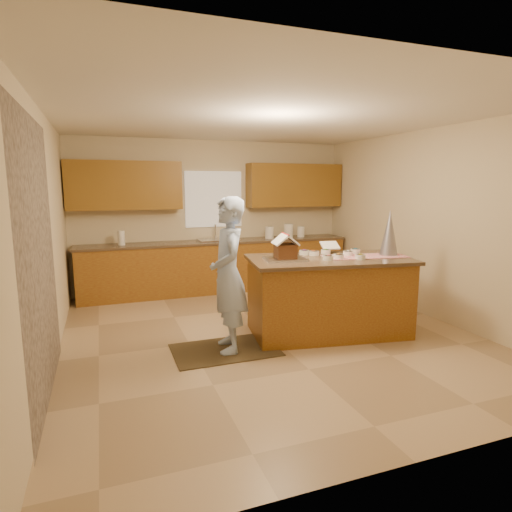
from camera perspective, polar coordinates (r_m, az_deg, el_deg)
name	(u,v)px	position (r m, az deg, el deg)	size (l,w,h in m)	color
floor	(269,334)	(5.58, 1.70, -10.44)	(5.50, 5.50, 0.00)	tan
ceiling	(270,117)	(5.31, 1.85, 18.12)	(5.50, 5.50, 0.00)	silver
wall_back	(213,216)	(7.89, -5.74, 5.42)	(5.50, 5.50, 0.00)	beige
wall_front	(429,272)	(2.94, 22.21, -2.04)	(5.50, 5.50, 0.00)	beige
wall_left	(47,239)	(4.93, -26.32, 2.07)	(5.50, 5.50, 0.00)	beige
wall_right	(430,224)	(6.63, 22.31, 4.00)	(5.50, 5.50, 0.00)	beige
stone_accent	(40,261)	(4.15, -27.07, -0.59)	(2.50, 2.50, 0.00)	gray
window_curtain	(214,199)	(7.84, -5.72, 7.59)	(1.05, 0.03, 1.00)	white
back_counter_base	(218,267)	(7.72, -5.07, -1.48)	(4.80, 0.60, 0.88)	olive
back_counter_top	(218,242)	(7.64, -5.12, 1.91)	(4.85, 0.63, 0.04)	brown
upper_cabinet_left	(125,185)	(7.45, -17.22, 9.05)	(1.85, 0.35, 0.80)	brown
upper_cabinet_right	(294,185)	(8.23, 5.18, 9.43)	(1.85, 0.35, 0.80)	brown
sink	(218,242)	(7.64, -5.12, 1.83)	(0.70, 0.45, 0.12)	silver
faucet	(215,232)	(7.80, -5.48, 3.24)	(0.03, 0.03, 0.28)	silver
island_base	(328,297)	(5.57, 9.67, -5.50)	(1.94, 0.97, 0.95)	olive
island_top	(329,259)	(5.46, 9.81, -0.46)	(2.03, 1.06, 0.04)	brown
table_runner	(365,256)	(5.65, 14.42, -0.04)	(1.08, 0.39, 0.01)	#AF0C25
baking_tray	(285,259)	(5.22, 3.95, -0.41)	(0.50, 0.37, 0.03)	silver
cookbook	(330,245)	(5.88, 9.89, 1.41)	(0.24, 0.02, 0.19)	white
tinsel_tree	(389,233)	(5.82, 17.48, 3.01)	(0.24, 0.24, 0.59)	#B1B1BE
rug	(225,350)	(5.08, -4.18, -12.47)	(1.20, 0.78, 0.01)	black
boy	(228,275)	(4.83, -3.73, -2.55)	(0.65, 0.42, 1.77)	#AAC4F1
canister_a	(269,233)	(7.94, 1.82, 3.17)	(0.16, 0.16, 0.22)	white
canister_b	(288,231)	(8.09, 4.38, 3.41)	(0.18, 0.18, 0.26)	white
canister_c	(301,232)	(8.21, 6.05, 3.26)	(0.14, 0.14, 0.20)	white
paper_towel	(121,238)	(7.38, -17.64, 2.32)	(0.11, 0.11, 0.24)	white
gingerbread_house	(285,249)	(5.20, 3.97, 0.97)	(0.34, 0.34, 0.30)	#573017
candy_bowls	(334,254)	(5.58, 10.46, 0.26)	(0.84, 0.69, 0.06)	#3395BF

